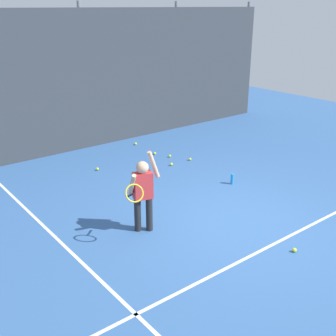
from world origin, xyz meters
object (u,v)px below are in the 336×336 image
at_px(water_bottle, 232,179).
at_px(tennis_ball_5, 190,159).
at_px(tennis_player, 143,190).
at_px(tennis_ball_1, 155,153).
at_px(tennis_ball_0, 97,169).
at_px(tennis_ball_2, 170,156).
at_px(tennis_ball_4, 171,164).
at_px(tennis_ball_7, 294,250).
at_px(tennis_ball_8, 136,144).

relative_size(water_bottle, tennis_ball_5, 3.33).
height_order(tennis_player, tennis_ball_1, tennis_player).
distance_m(tennis_ball_0, tennis_ball_2, 1.85).
xyz_separation_m(tennis_player, tennis_ball_4, (2.24, 2.07, -0.69)).
distance_m(tennis_player, tennis_ball_0, 3.04).
bearing_deg(tennis_ball_2, tennis_ball_4, -124.67).
height_order(tennis_ball_0, tennis_ball_1, same).
height_order(tennis_ball_1, tennis_ball_5, same).
height_order(water_bottle, tennis_ball_2, water_bottle).
distance_m(tennis_ball_2, tennis_ball_7, 4.62).
xyz_separation_m(tennis_ball_4, tennis_ball_7, (-0.83, -4.00, 0.00)).
distance_m(tennis_player, tennis_ball_2, 3.68).
xyz_separation_m(tennis_ball_2, tennis_ball_8, (-0.11, 1.32, 0.00)).
bearing_deg(tennis_ball_7, tennis_player, 126.17).
distance_m(tennis_ball_4, tennis_ball_5, 0.57).
xyz_separation_m(tennis_ball_0, tennis_ball_1, (1.65, 0.06, 0.00)).
bearing_deg(tennis_ball_2, tennis_ball_5, -63.38).
height_order(tennis_ball_0, tennis_ball_7, same).
distance_m(water_bottle, tennis_ball_0, 3.01).
height_order(tennis_ball_4, tennis_ball_5, same).
xyz_separation_m(tennis_player, tennis_ball_1, (2.40, 2.93, -0.69)).
distance_m(water_bottle, tennis_ball_1, 2.48).
relative_size(tennis_ball_4, tennis_ball_5, 1.00).
height_order(tennis_ball_4, tennis_ball_7, same).
bearing_deg(tennis_ball_8, tennis_ball_2, -85.31).
distance_m(tennis_player, tennis_ball_4, 3.13).
distance_m(tennis_ball_5, tennis_ball_8, 1.83).
xyz_separation_m(tennis_ball_4, tennis_ball_8, (0.22, 1.79, 0.00)).
relative_size(tennis_ball_4, tennis_ball_8, 1.00).
distance_m(tennis_player, tennis_ball_8, 4.63).
height_order(tennis_ball_2, tennis_ball_8, same).
bearing_deg(tennis_player, tennis_ball_7, -38.27).
distance_m(tennis_ball_1, tennis_ball_2, 0.42).
bearing_deg(tennis_player, tennis_ball_8, 73.10).
distance_m(tennis_ball_1, tennis_ball_8, 0.94).
bearing_deg(water_bottle, tennis_ball_0, 127.10).
height_order(tennis_ball_1, tennis_ball_2, same).
height_order(tennis_ball_7, tennis_ball_8, same).
relative_size(tennis_player, tennis_ball_2, 20.46).
relative_size(tennis_ball_2, tennis_ball_8, 1.00).
distance_m(tennis_player, tennis_ball_7, 2.49).
xyz_separation_m(tennis_ball_0, tennis_ball_8, (1.71, 1.00, 0.00)).
height_order(tennis_ball_0, tennis_ball_4, same).
distance_m(water_bottle, tennis_ball_8, 3.41).
relative_size(tennis_ball_1, tennis_ball_7, 1.00).
xyz_separation_m(water_bottle, tennis_ball_2, (-0.00, 2.08, -0.08)).
bearing_deg(tennis_ball_4, water_bottle, -78.54).
distance_m(tennis_ball_2, tennis_ball_8, 1.33).
distance_m(water_bottle, tennis_ball_5, 1.62).
height_order(tennis_ball_5, tennis_ball_8, same).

